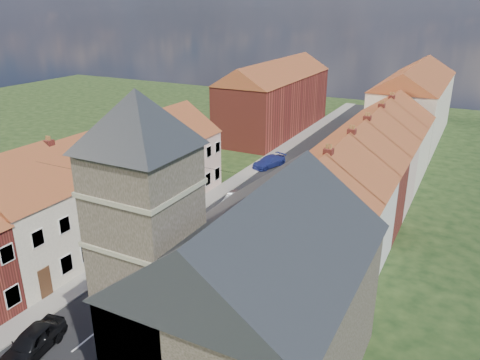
{
  "coord_description": "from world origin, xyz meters",
  "views": [
    {
      "loc": [
        17.76,
        -13.01,
        17.94
      ],
      "look_at": [
        0.1,
        20.8,
        3.5
      ],
      "focal_mm": 35.0,
      "sensor_mm": 36.0,
      "label": 1
    }
  ],
  "objects_px": {
    "car_near": "(32,342)",
    "pedestrian_right": "(202,308)",
    "car_far": "(269,162)",
    "lamppost": "(197,175)",
    "pedestrian_left": "(146,231)",
    "car_mid": "(234,200)",
    "church": "(242,284)"
  },
  "relations": [
    {
      "from": "church",
      "to": "car_near",
      "type": "relative_size",
      "value": 3.57
    },
    {
      "from": "pedestrian_left",
      "to": "lamppost",
      "type": "bearing_deg",
      "value": 71.6
    },
    {
      "from": "lamppost",
      "to": "car_mid",
      "type": "relative_size",
      "value": 1.6
    },
    {
      "from": "car_mid",
      "to": "car_far",
      "type": "height_order",
      "value": "car_far"
    },
    {
      "from": "church",
      "to": "car_mid",
      "type": "xyz_separation_m",
      "value": [
        -10.86,
        19.31,
        -5.26
      ]
    },
    {
      "from": "church",
      "to": "pedestrian_right",
      "type": "distance_m",
      "value": 7.25
    },
    {
      "from": "lamppost",
      "to": "pedestrian_left",
      "type": "bearing_deg",
      "value": -94.32
    },
    {
      "from": "car_mid",
      "to": "pedestrian_right",
      "type": "xyz_separation_m",
      "value": [
        6.51,
        -16.12,
        0.42
      ]
    },
    {
      "from": "car_mid",
      "to": "pedestrian_right",
      "type": "relative_size",
      "value": 2.03
    },
    {
      "from": "lamppost",
      "to": "pedestrian_left",
      "type": "xyz_separation_m",
      "value": [
        -0.52,
        -6.88,
        -2.61
      ]
    },
    {
      "from": "church",
      "to": "pedestrian_right",
      "type": "bearing_deg",
      "value": 143.79
    },
    {
      "from": "pedestrian_left",
      "to": "pedestrian_right",
      "type": "relative_size",
      "value": 0.88
    },
    {
      "from": "lamppost",
      "to": "pedestrian_left",
      "type": "height_order",
      "value": "lamppost"
    },
    {
      "from": "pedestrian_right",
      "to": "car_near",
      "type": "bearing_deg",
      "value": 36.2
    },
    {
      "from": "car_mid",
      "to": "pedestrian_right",
      "type": "distance_m",
      "value": 17.39
    },
    {
      "from": "car_near",
      "to": "car_far",
      "type": "height_order",
      "value": "car_near"
    },
    {
      "from": "lamppost",
      "to": "car_near",
      "type": "bearing_deg",
      "value": -84.19
    },
    {
      "from": "church",
      "to": "pedestrian_left",
      "type": "relative_size",
      "value": 9.37
    },
    {
      "from": "pedestrian_right",
      "to": "church",
      "type": "bearing_deg",
      "value": 136.17
    },
    {
      "from": "lamppost",
      "to": "car_mid",
      "type": "xyz_separation_m",
      "value": [
        2.31,
        2.63,
        -2.92
      ]
    },
    {
      "from": "car_near",
      "to": "pedestrian_left",
      "type": "xyz_separation_m",
      "value": [
        -2.55,
        13.12,
        0.21
      ]
    },
    {
      "from": "car_near",
      "to": "car_mid",
      "type": "relative_size",
      "value": 1.14
    },
    {
      "from": "pedestrian_left",
      "to": "car_mid",
      "type": "bearing_deg",
      "value": 59.34
    },
    {
      "from": "church",
      "to": "car_near",
      "type": "bearing_deg",
      "value": -163.38
    },
    {
      "from": "car_near",
      "to": "pedestrian_left",
      "type": "bearing_deg",
      "value": 91.03
    },
    {
      "from": "car_near",
      "to": "pedestrian_right",
      "type": "relative_size",
      "value": 2.32
    },
    {
      "from": "lamppost",
      "to": "pedestrian_right",
      "type": "height_order",
      "value": "lamppost"
    },
    {
      "from": "car_mid",
      "to": "car_far",
      "type": "distance_m",
      "value": 11.93
    },
    {
      "from": "church",
      "to": "lamppost",
      "type": "bearing_deg",
      "value": 128.3
    },
    {
      "from": "church",
      "to": "car_mid",
      "type": "bearing_deg",
      "value": 119.36
    },
    {
      "from": "car_mid",
      "to": "car_far",
      "type": "xyz_separation_m",
      "value": [
        -1.7,
        11.8,
        0.03
      ]
    },
    {
      "from": "car_near",
      "to": "pedestrian_right",
      "type": "height_order",
      "value": "pedestrian_right"
    }
  ]
}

